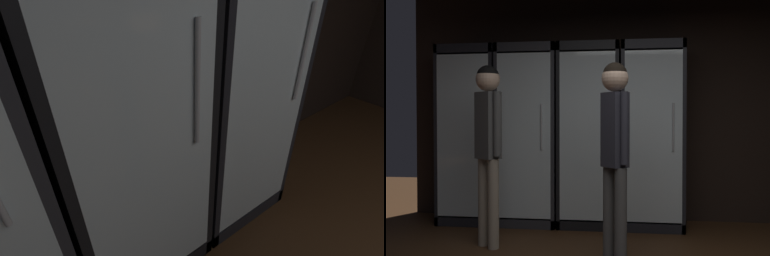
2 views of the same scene
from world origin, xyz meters
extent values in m
cube|color=#2B2B30|center=(-1.09, 2.69, 1.03)|extent=(0.04, 0.59, 2.06)
cylinder|color=#194723|center=(-1.23, 2.71, 0.39)|extent=(0.02, 0.02, 0.08)
cylinder|color=#194723|center=(-1.20, 2.64, 0.85)|extent=(0.06, 0.06, 0.24)
cylinder|color=#2D2D33|center=(-1.20, 2.64, 0.86)|extent=(0.07, 0.07, 0.07)
cube|color=black|center=(-0.71, 2.96, 1.03)|extent=(0.68, 0.04, 2.06)
cube|color=black|center=(-1.03, 2.69, 1.03)|extent=(0.04, 0.59, 2.06)
cube|color=black|center=(-0.39, 2.69, 1.03)|extent=(0.04, 0.59, 2.06)
cube|color=black|center=(-0.71, 2.69, 0.05)|extent=(0.68, 0.59, 0.10)
cube|color=white|center=(-0.71, 2.93, 1.03)|extent=(0.60, 0.02, 1.82)
cube|color=silver|center=(-0.71, 2.40, 1.03)|extent=(0.60, 0.02, 1.82)
cylinder|color=#B2B2B7|center=(-0.51, 2.38, 1.13)|extent=(0.02, 0.02, 0.50)
cube|color=silver|center=(-0.71, 2.69, 0.12)|extent=(0.58, 0.51, 0.02)
cylinder|color=gray|center=(-0.94, 2.66, 0.24)|extent=(0.07, 0.07, 0.23)
cylinder|color=gray|center=(-0.94, 2.66, 0.39)|extent=(0.02, 0.02, 0.06)
cylinder|color=beige|center=(-0.94, 2.66, 0.23)|extent=(0.07, 0.07, 0.08)
cylinder|color=#9EAD99|center=(-0.78, 2.71, 0.24)|extent=(0.07, 0.07, 0.23)
cylinder|color=#9EAD99|center=(-0.78, 2.71, 0.39)|extent=(0.02, 0.02, 0.06)
cylinder|color=beige|center=(-0.78, 2.71, 0.22)|extent=(0.07, 0.07, 0.07)
cylinder|color=#9EAD99|center=(-0.64, 2.70, 0.23)|extent=(0.07, 0.07, 0.20)
cylinder|color=#9EAD99|center=(-0.64, 2.70, 0.38)|extent=(0.03, 0.03, 0.10)
cylinder|color=beige|center=(-0.64, 2.70, 0.20)|extent=(0.08, 0.08, 0.06)
cylinder|color=#9EAD99|center=(-0.48, 2.69, 0.23)|extent=(0.08, 0.08, 0.21)
cylinder|color=#9EAD99|center=(-0.48, 2.69, 0.38)|extent=(0.03, 0.03, 0.08)
cylinder|color=#B2332D|center=(-0.48, 2.69, 0.22)|extent=(0.08, 0.08, 0.08)
cube|color=silver|center=(-0.71, 2.69, 0.72)|extent=(0.58, 0.51, 0.02)
cylinder|color=#9EAD99|center=(-0.90, 2.72, 0.85)|extent=(0.07, 0.07, 0.24)
cylinder|color=#9EAD99|center=(-0.90, 2.72, 1.01)|extent=(0.02, 0.02, 0.08)
cylinder|color=white|center=(-0.90, 2.72, 0.82)|extent=(0.08, 0.08, 0.09)
cylinder|color=black|center=(-0.71, 2.65, 0.83)|extent=(0.07, 0.07, 0.19)
cylinder|color=black|center=(-0.71, 2.65, 0.96)|extent=(0.02, 0.02, 0.09)
cylinder|color=white|center=(-0.71, 2.65, 0.81)|extent=(0.07, 0.07, 0.06)
cylinder|color=gray|center=(-0.52, 2.71, 0.82)|extent=(0.08, 0.08, 0.18)
cylinder|color=gray|center=(-0.52, 2.71, 0.96)|extent=(0.03, 0.03, 0.08)
cylinder|color=#2D2D33|center=(-0.52, 2.71, 0.82)|extent=(0.08, 0.08, 0.07)
cube|color=silver|center=(-0.71, 2.69, 1.33)|extent=(0.58, 0.51, 0.02)
cylinder|color=white|center=(-0.90, 2.69, 1.42)|extent=(0.07, 0.07, 0.08)
cylinder|color=tan|center=(-0.71, 2.73, 1.40)|extent=(0.06, 0.06, 0.07)
cylinder|color=beige|center=(-0.51, 2.72, 1.41)|extent=(0.08, 0.08, 0.07)
cube|color=black|center=(-0.01, 2.96, 1.03)|extent=(0.68, 0.04, 2.06)
cube|color=black|center=(-0.33, 2.69, 1.03)|extent=(0.04, 0.59, 2.06)
cube|color=black|center=(0.31, 2.69, 1.03)|extent=(0.04, 0.59, 2.06)
cube|color=black|center=(-0.01, 2.69, 0.05)|extent=(0.68, 0.59, 0.10)
cube|color=white|center=(-0.01, 2.93, 1.03)|extent=(0.60, 0.02, 1.82)
cube|color=silver|center=(-0.01, 2.40, 1.03)|extent=(0.60, 0.02, 1.82)
cylinder|color=#B2B2B7|center=(0.19, 2.38, 1.13)|extent=(0.02, 0.02, 0.50)
cube|color=silver|center=(-0.01, 2.69, 0.12)|extent=(0.58, 0.51, 0.02)
cylinder|color=#194723|center=(-0.15, 2.68, 0.25)|extent=(0.08, 0.08, 0.24)
cylinder|color=#194723|center=(-0.15, 2.68, 0.40)|extent=(0.03, 0.03, 0.08)
cylinder|color=white|center=(-0.15, 2.68, 0.21)|extent=(0.08, 0.08, 0.08)
cylinder|color=gray|center=(0.13, 2.71, 0.24)|extent=(0.08, 0.08, 0.22)
cylinder|color=gray|center=(0.13, 2.71, 0.40)|extent=(0.03, 0.03, 0.09)
cylinder|color=beige|center=(0.13, 2.71, 0.24)|extent=(0.08, 0.08, 0.06)
cube|color=silver|center=(-0.01, 2.69, 0.72)|extent=(0.58, 0.51, 0.02)
cylinder|color=#9EAD99|center=(-0.17, 2.65, 0.82)|extent=(0.06, 0.06, 0.18)
cylinder|color=#9EAD99|center=(-0.17, 2.65, 0.95)|extent=(0.02, 0.02, 0.07)
cylinder|color=#B2332D|center=(-0.17, 2.65, 0.82)|extent=(0.06, 0.06, 0.06)
cylinder|color=#336B38|center=(0.13, 2.65, 0.85)|extent=(0.08, 0.08, 0.24)
cylinder|color=#336B38|center=(0.13, 2.65, 1.00)|extent=(0.03, 0.03, 0.06)
cylinder|color=#B2332D|center=(0.13, 2.65, 0.82)|extent=(0.08, 0.08, 0.07)
cube|color=silver|center=(-0.01, 2.69, 1.33)|extent=(0.58, 0.51, 0.02)
camera|label=1|loc=(-1.12, 1.63, 1.54)|focal=25.62mm
camera|label=2|loc=(-0.27, -1.88, 1.20)|focal=37.44mm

